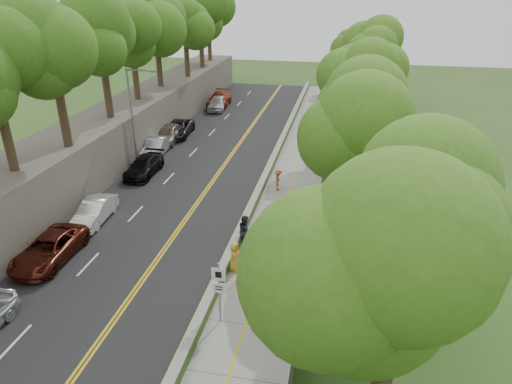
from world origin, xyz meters
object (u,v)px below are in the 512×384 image
(streetlight, at_px, (134,112))
(signpost, at_px, (219,286))
(concrete_block, at_px, (270,312))
(car_2, at_px, (49,249))
(car_1, at_px, (95,211))
(person_far, at_px, (326,133))
(construction_barrel, at_px, (309,150))
(painter_0, at_px, (235,257))

(streetlight, distance_m, signpost, 20.72)
(concrete_block, height_order, car_2, car_2)
(streetlight, height_order, car_1, streetlight)
(concrete_block, height_order, person_far, person_far)
(streetlight, bearing_deg, car_1, -82.65)
(signpost, distance_m, car_2, 10.92)
(car_1, distance_m, car_2, 4.58)
(construction_barrel, distance_m, person_far, 4.08)
(construction_barrel, relative_size, car_1, 0.20)
(car_1, bearing_deg, concrete_block, -33.34)
(car_1, height_order, car_2, car_2)
(streetlight, relative_size, painter_0, 4.74)
(signpost, bearing_deg, car_1, 143.67)
(streetlight, distance_m, car_1, 10.30)
(car_2, bearing_deg, streetlight, 93.60)
(construction_barrel, height_order, concrete_block, concrete_block)
(construction_barrel, bearing_deg, car_2, -122.49)
(concrete_block, distance_m, car_1, 14.30)
(signpost, xyz_separation_m, construction_barrel, (1.95, 22.44, -1.49))
(streetlight, distance_m, construction_barrel, 15.10)
(car_2, xyz_separation_m, painter_0, (10.14, 1.03, 0.15))
(streetlight, height_order, car_2, streetlight)
(signpost, bearing_deg, painter_0, 94.27)
(construction_barrel, bearing_deg, concrete_block, -89.48)
(signpost, xyz_separation_m, car_2, (-10.44, 2.99, -1.22))
(car_1, relative_size, person_far, 2.40)
(car_1, distance_m, painter_0, 10.61)
(signpost, xyz_separation_m, car_1, (-10.29, 7.57, -1.23))
(construction_barrel, relative_size, concrete_block, 0.64)
(car_1, height_order, person_far, person_far)
(concrete_block, relative_size, painter_0, 0.78)
(car_2, bearing_deg, construction_barrel, 56.72)
(car_2, distance_m, painter_0, 10.19)
(car_1, xyz_separation_m, person_far, (13.44, 18.74, 0.19))
(signpost, relative_size, person_far, 1.76)
(streetlight, relative_size, car_2, 1.57)
(concrete_block, bearing_deg, car_1, 150.51)
(streetlight, relative_size, signpost, 2.58)
(person_far, bearing_deg, signpost, 101.08)
(signpost, height_order, car_2, signpost)
(streetlight, xyz_separation_m, person_far, (14.66, 9.30, -3.71))
(concrete_block, bearing_deg, construction_barrel, 90.52)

